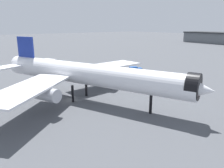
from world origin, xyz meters
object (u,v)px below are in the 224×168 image
service_truck_front (135,70)px  baggage_cart_trailing (176,78)px  traffic_cone_wingtip (116,72)px  airliner_near_gate (86,74)px

service_truck_front → baggage_cart_trailing: size_ratio=2.08×
service_truck_front → traffic_cone_wingtip: 8.55m
baggage_cart_trailing → traffic_cone_wingtip: bearing=-24.6°
airliner_near_gate → baggage_cart_trailing: size_ratio=21.96×
baggage_cart_trailing → traffic_cone_wingtip: 26.49m
service_truck_front → airliner_near_gate: bearing=-127.6°
traffic_cone_wingtip → airliner_near_gate: bearing=-52.2°
service_truck_front → traffic_cone_wingtip: (-6.43, -5.49, -1.30)m
baggage_cart_trailing → service_truck_front: bearing=-33.6°
service_truck_front → baggage_cart_trailing: (18.47, 3.54, -0.61)m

